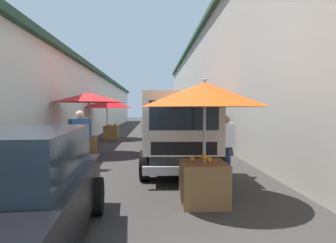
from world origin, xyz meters
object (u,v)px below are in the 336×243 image
(fruit_stall_near_right, at_px, (184,111))
(fruit_stall_near_left, at_px, (107,107))
(hatchback_car, at_px, (5,194))
(fruit_stall_mid_lane, at_px, (179,102))
(delivery_truck, at_px, (180,134))
(vendor_by_crates, at_px, (80,136))
(vendor_in_shade, at_px, (226,142))
(fruit_stall_far_right, at_px, (88,104))
(fruit_stall_far_left, at_px, (204,112))

(fruit_stall_near_right, bearing_deg, fruit_stall_near_left, 66.19)
(fruit_stall_near_right, distance_m, hatchback_car, 11.83)
(fruit_stall_mid_lane, bearing_deg, hatchback_car, 162.08)
(fruit_stall_mid_lane, relative_size, delivery_truck, 0.58)
(vendor_by_crates, bearing_deg, fruit_stall_near_left, 3.54)
(delivery_truck, relative_size, vendor_in_shade, 3.20)
(fruit_stall_mid_lane, xyz_separation_m, vendor_by_crates, (-3.43, 2.99, -1.00))
(fruit_stall_near_right, relative_size, vendor_by_crates, 1.33)
(fruit_stall_far_right, height_order, vendor_in_shade, fruit_stall_far_right)
(fruit_stall_near_left, distance_m, hatchback_car, 13.21)
(fruit_stall_mid_lane, distance_m, hatchback_car, 8.74)
(vendor_by_crates, bearing_deg, fruit_stall_mid_lane, -41.10)
(fruit_stall_far_left, bearing_deg, fruit_stall_near_right, -3.74)
(fruit_stall_mid_lane, xyz_separation_m, delivery_truck, (-3.96, 0.31, -0.92))
(hatchback_car, bearing_deg, vendor_by_crates, 3.90)
(fruit_stall_far_right, distance_m, fruit_stall_far_left, 6.53)
(fruit_stall_far_right, relative_size, vendor_by_crates, 1.55)
(fruit_stall_near_right, distance_m, vendor_in_shade, 7.65)
(fruit_stall_mid_lane, distance_m, delivery_truck, 4.08)
(fruit_stall_far_right, height_order, fruit_stall_near_right, fruit_stall_far_right)
(delivery_truck, height_order, vendor_in_shade, delivery_truck)
(delivery_truck, bearing_deg, vendor_in_shade, -116.70)
(hatchback_car, bearing_deg, fruit_stall_far_right, 5.09)
(hatchback_car, height_order, vendor_by_crates, vendor_by_crates)
(fruit_stall_mid_lane, height_order, delivery_truck, fruit_stall_mid_lane)
(fruit_stall_far_right, distance_m, vendor_by_crates, 2.87)
(fruit_stall_near_left, xyz_separation_m, delivery_truck, (-8.86, -3.20, -0.78))
(fruit_stall_far_left, bearing_deg, hatchback_car, 125.70)
(fruit_stall_far_right, height_order, delivery_truck, fruit_stall_far_right)
(fruit_stall_far_left, bearing_deg, fruit_stall_near_left, 16.79)
(fruit_stall_far_left, xyz_separation_m, hatchback_car, (-1.84, 2.56, -0.90))
(fruit_stall_near_left, relative_size, fruit_stall_near_right, 1.29)
(hatchback_car, xyz_separation_m, delivery_truck, (4.27, -2.36, 0.30))
(fruit_stall_far_left, distance_m, vendor_in_shade, 2.21)
(fruit_stall_far_right, xyz_separation_m, vendor_in_shade, (-3.77, -4.09, -0.97))
(fruit_stall_mid_lane, distance_m, fruit_stall_near_right, 3.19)
(fruit_stall_far_right, relative_size, delivery_truck, 0.51)
(delivery_truck, bearing_deg, hatchback_car, 151.15)
(fruit_stall_near_left, height_order, fruit_stall_near_right, fruit_stall_near_left)
(fruit_stall_mid_lane, height_order, fruit_stall_far_right, fruit_stall_mid_lane)
(fruit_stall_far_right, bearing_deg, hatchback_car, -174.91)
(fruit_stall_far_left, bearing_deg, fruit_stall_far_right, 29.70)
(fruit_stall_far_right, height_order, hatchback_car, fruit_stall_far_right)
(fruit_stall_near_right, bearing_deg, delivery_truck, 173.31)
(vendor_in_shade, bearing_deg, fruit_stall_near_right, 1.76)
(fruit_stall_far_right, relative_size, hatchback_car, 0.63)
(fruit_stall_near_left, height_order, delivery_truck, fruit_stall_near_left)
(delivery_truck, bearing_deg, fruit_stall_far_left, -175.09)
(fruit_stall_far_right, distance_m, hatchback_car, 7.62)
(fruit_stall_near_right, distance_m, vendor_by_crates, 7.46)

